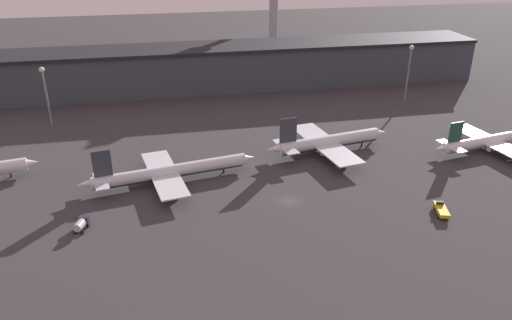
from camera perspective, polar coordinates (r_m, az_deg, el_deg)
The scene contains 10 objects.
ground at distance 126.90m, azimuth 3.75°, elevation -4.73°, with size 600.00×600.00×0.00m, color #383538.
terminal_building at distance 213.84m, azimuth -3.04°, elevation 10.64°, with size 213.18×23.17×18.03m.
airplane_1 at distance 136.48m, azimuth -9.84°, elevation -1.34°, with size 48.41×30.08×12.05m.
airplane_2 at distance 153.49m, azimuth 8.23°, elevation 2.06°, with size 40.94×33.72×12.95m.
airplane_3 at distance 171.33m, azimuth 25.57°, elevation 2.09°, with size 45.63×29.17×11.01m.
service_vehicle_2 at distance 129.06m, azimuth 20.42°, elevation -5.32°, with size 4.10×7.26×2.43m.
service_vehicle_3 at distance 121.56m, azimuth -19.36°, elevation -6.92°, with size 3.46×4.86×2.68m.
lamp_post_0 at distance 182.93m, azimuth -22.95°, elevation 7.56°, with size 1.80×1.80×20.89m.
lamp_post_1 at distance 201.99m, azimuth 17.10°, elevation 10.24°, with size 1.80×1.80×22.34m.
control_tower at distance 259.76m, azimuth 2.04°, elevation 17.73°, with size 9.00×9.00×49.98m.
Camera 1 is at (-29.58, -105.65, 63.78)m, focal length 35.00 mm.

